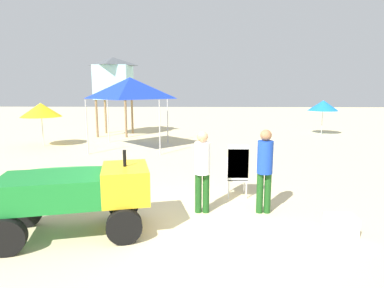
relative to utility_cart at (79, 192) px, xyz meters
The scene contains 11 objects.
ground 1.93m from the utility_cart, ahead, with size 80.00×80.00×0.00m, color beige.
utility_cart is the anchor object (origin of this frame).
stacked_plastic_chairs 3.65m from the utility_cart, 34.45° to the left, with size 0.48×0.48×1.29m.
surfboard_pile 3.70m from the utility_cart, 117.09° to the left, with size 2.24×0.84×0.40m.
lifeguard_near_left 2.43m from the utility_cart, 26.24° to the left, with size 0.32×0.32×1.73m.
lifeguard_near_center 3.63m from the utility_cart, 17.58° to the left, with size 0.32×0.32×1.76m.
popup_canopy 8.67m from the utility_cart, 96.29° to the left, with size 2.93×2.93×3.06m.
lifeguard_tower 12.76m from the utility_cart, 102.30° to the left, with size 1.98×1.98×4.26m.
beach_umbrella_left 10.11m from the utility_cart, 119.98° to the left, with size 1.76×1.76×1.95m.
beach_umbrella_mid 15.82m from the utility_cart, 55.33° to the left, with size 1.68×1.68×1.94m.
cooler_box 4.70m from the utility_cart, ahead, with size 0.50×0.39×0.34m, color white.
Camera 1 is at (0.41, -5.53, 2.58)m, focal length 29.88 mm.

